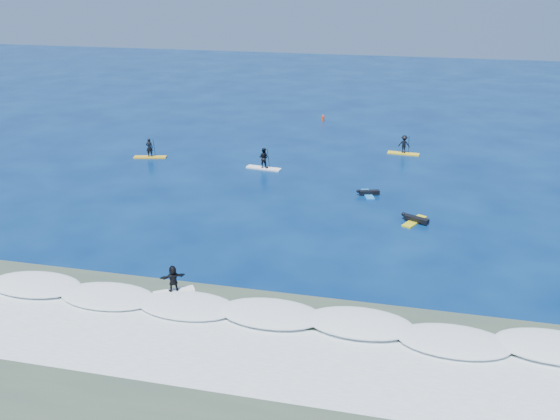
% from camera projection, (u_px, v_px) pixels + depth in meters
% --- Properties ---
extents(ground, '(160.00, 160.00, 0.00)m').
position_uv_depth(ground, '(295.00, 231.00, 37.34)').
color(ground, '#031945').
rests_on(ground, ground).
extents(shallow_water, '(90.00, 13.00, 0.01)m').
position_uv_depth(shallow_water, '(221.00, 368.00, 24.66)').
color(shallow_water, '#384D3E').
rests_on(shallow_water, ground).
extents(breaking_wave, '(40.00, 6.00, 0.30)m').
position_uv_depth(breaking_wave, '(249.00, 317.00, 28.28)').
color(breaking_wave, white).
rests_on(breaking_wave, ground).
extents(whitewater, '(34.00, 5.00, 0.02)m').
position_uv_depth(whitewater, '(229.00, 354.00, 25.57)').
color(whitewater, silver).
rests_on(whitewater, ground).
extents(sup_paddler_left, '(2.75, 1.24, 1.87)m').
position_uv_depth(sup_paddler_left, '(150.00, 151.00, 51.48)').
color(sup_paddler_left, gold).
rests_on(sup_paddler_left, ground).
extents(sup_paddler_center, '(2.83, 1.06, 1.94)m').
position_uv_depth(sup_paddler_center, '(264.00, 160.00, 48.59)').
color(sup_paddler_center, white).
rests_on(sup_paddler_center, ground).
extents(sup_paddler_right, '(2.70, 0.91, 1.86)m').
position_uv_depth(sup_paddler_right, '(404.00, 146.00, 52.41)').
color(sup_paddler_right, yellow).
rests_on(sup_paddler_right, ground).
extents(prone_paddler_near, '(1.74, 2.32, 0.48)m').
position_uv_depth(prone_paddler_near, '(415.00, 220.00, 38.63)').
color(prone_paddler_near, '#CFCB16').
rests_on(prone_paddler_near, ground).
extents(prone_paddler_far, '(1.61, 2.12, 0.43)m').
position_uv_depth(prone_paddler_far, '(368.00, 193.00, 43.21)').
color(prone_paddler_far, blue).
rests_on(prone_paddler_far, ground).
extents(wave_surfer, '(1.93, 1.53, 1.42)m').
position_uv_depth(wave_surfer, '(173.00, 280.00, 29.82)').
color(wave_surfer, white).
rests_on(wave_surfer, breaking_wave).
extents(marker_buoy, '(0.30, 0.30, 0.73)m').
position_uv_depth(marker_buoy, '(323.00, 118.00, 63.82)').
color(marker_buoy, red).
rests_on(marker_buoy, ground).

